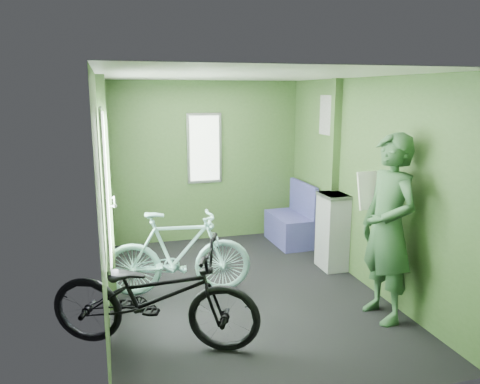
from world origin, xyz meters
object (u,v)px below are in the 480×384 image
object	(u,v)px
passenger	(388,229)
bench_seat	(291,225)
bicycle_mint	(179,294)
waste_box	(332,231)
bicycle_black	(156,347)

from	to	relation	value
passenger	bench_seat	bearing A→B (deg)	176.07
bicycle_mint	bench_seat	world-z (taller)	bench_seat
bicycle_mint	waste_box	distance (m)	2.01
bicycle_mint	bench_seat	bearing A→B (deg)	-46.39
bicycle_black	passenger	world-z (taller)	passenger
waste_box	bench_seat	size ratio (longest dim) A/B	1.07
bench_seat	bicycle_mint	bearing A→B (deg)	-145.70
passenger	bicycle_mint	bearing A→B (deg)	-124.06
waste_box	bench_seat	distance (m)	1.08
bicycle_black	waste_box	bearing A→B (deg)	-38.15
passenger	waste_box	bearing A→B (deg)	171.13
bicycle_mint	passenger	distance (m)	2.29
bench_seat	bicycle_black	bearing A→B (deg)	-134.64
bench_seat	passenger	bearing A→B (deg)	-91.47
bicycle_mint	passenger	xyz separation A→B (m)	(1.82, -1.05, 0.89)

